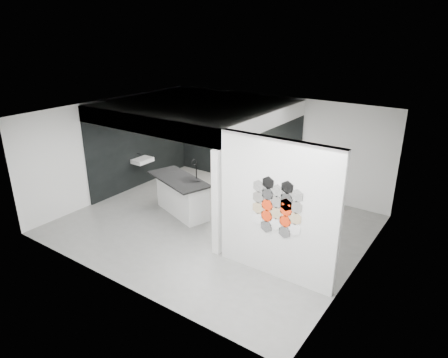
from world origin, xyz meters
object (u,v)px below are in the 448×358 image
kitchen_island (182,195)px  glass_bowl (276,146)px  glass_vase (276,145)px  stockpot (203,131)px  kettle (265,143)px  bottle_dark (231,137)px  utensil_cup (218,135)px  partition_panel (277,210)px  wall_basin (142,160)px

kitchen_island → glass_bowl: size_ratio=14.14×
glass_bowl → glass_vase: bearing=0.0°
stockpot → glass_vase: (2.68, 0.00, -0.02)m
kettle → bottle_dark: (-1.21, 0.00, -0.00)m
kitchen_island → utensil_cup: kitchen_island is taller
bottle_dark → partition_panel: bearing=-46.7°
kitchen_island → utensil_cup: 3.04m
stockpot → glass_vase: size_ratio=1.60×
kitchen_island → stockpot: (-1.45, 2.79, 0.90)m
glass_bowl → bottle_dark: bearing=180.0°
wall_basin → kitchen_island: kitchen_island is taller
partition_panel → kettle: partition_panel is taller
utensil_cup → bottle_dark: bearing=0.0°
partition_panel → bottle_dark: bearing=133.3°
partition_panel → wall_basin: (-5.46, 1.80, -0.55)m
stockpot → glass_vase: stockpot is taller
stockpot → glass_vase: 2.68m
kettle → kitchen_island: bearing=-102.8°
kettle → utensil_cup: size_ratio=1.69×
glass_bowl → bottle_dark: 1.56m
partition_panel → glass_vase: 4.39m
kettle → wall_basin: bearing=-141.2°
kitchen_island → utensil_cup: (-0.85, 2.79, 0.86)m
glass_bowl → glass_vase: (0.00, 0.00, 0.02)m
partition_panel → utensil_cup: partition_panel is taller
partition_panel → glass_bowl: size_ratio=19.26×
stockpot → bottle_dark: stockpot is taller
kettle → glass_vase: size_ratio=1.27×
wall_basin → kettle: size_ratio=3.28×
glass_vase → kettle: bearing=180.0°
glass_bowl → glass_vase: glass_vase is taller
wall_basin → utensil_cup: (1.31, 2.07, 0.52)m
kettle → glass_bowl: size_ratio=1.26×
kettle → utensil_cup: bearing=-175.4°
kitchen_island → bottle_dark: size_ratio=13.28×
wall_basin → stockpot: stockpot is taller
utensil_cup → stockpot: bearing=180.0°
wall_basin → stockpot: (0.71, 2.07, 0.56)m
partition_panel → kitchen_island: 3.59m
bottle_dark → utensil_cup: (-0.52, 0.00, -0.02)m
glass_vase → wall_basin: bearing=-148.7°
stockpot → wall_basin: bearing=-109.0°
utensil_cup → partition_panel: bearing=-42.9°
partition_panel → utensil_cup: size_ratio=25.86×
kitchen_island → kettle: 3.05m
kitchen_island → bottle_dark: kitchen_island is taller
wall_basin → glass_vase: glass_vase is taller
kitchen_island → kettle: kitchen_island is taller
kitchen_island → bottle_dark: 2.94m
glass_bowl → utensil_cup: size_ratio=1.34×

